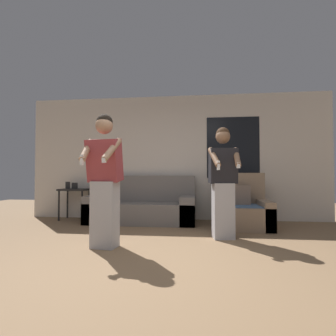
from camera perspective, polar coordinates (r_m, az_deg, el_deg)
ground_plane at (r=2.91m, az=-3.84°, el=-20.50°), size 14.00×14.00×0.00m
wall_back at (r=5.75m, az=1.73°, el=2.38°), size 6.53×0.07×2.70m
couch at (r=5.42m, az=-5.68°, el=-8.39°), size 2.16×0.87×0.94m
armchair at (r=5.07m, az=15.45°, el=-8.79°), size 1.00×0.93×1.00m
side_table at (r=6.06m, az=-19.70°, el=-5.17°), size 0.59×0.45×0.81m
person_left at (r=3.54m, az=-13.67°, el=-2.34°), size 0.49×0.53×1.75m
person_right at (r=4.04m, az=11.91°, el=-2.87°), size 0.47×0.51×1.68m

